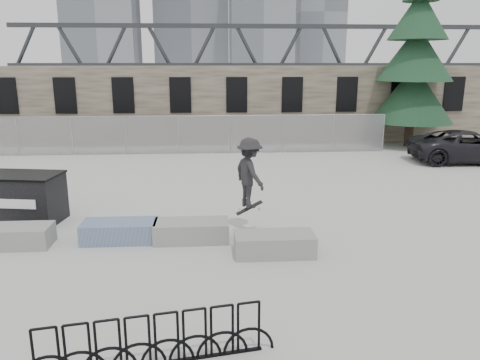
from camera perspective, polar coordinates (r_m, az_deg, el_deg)
name	(u,v)px	position (r m, az deg, el deg)	size (l,w,h in m)	color
ground	(152,241)	(13.03, -10.73, -7.32)	(120.00, 120.00, 0.00)	#AEAFAA
stone_wall	(182,105)	(28.43, -7.08, 9.11)	(36.00, 2.58, 4.50)	brown
chainlink_fence	(179,134)	(24.86, -7.47, 5.54)	(22.06, 0.06, 2.02)	gray
planter_far_left	(12,235)	(13.74, -26.01, -6.10)	(2.00, 0.90, 0.55)	gray
planter_center_left	(120,230)	(13.13, -14.43, -5.98)	(2.00, 0.90, 0.55)	#2B4A82
planter_center_right	(192,230)	(12.81, -5.93, -6.10)	(2.00, 0.90, 0.55)	gray
planter_offset	(274,243)	(11.89, 4.23, -7.70)	(2.00, 0.90, 0.55)	gray
dumpster	(23,198)	(15.53, -24.93, -1.99)	(2.45, 1.73, 1.49)	black
bike_rack	(152,341)	(7.94, -10.62, -18.74)	(3.98, 0.77, 0.90)	black
spruce_tree	(415,59)	(28.47, 20.60, 13.64)	(4.54, 4.54, 11.50)	#38281E
truss_bridge	(269,66)	(67.56, 3.50, 13.66)	(70.00, 3.00, 9.80)	#2D3033
suv	(469,146)	(25.16, 26.11, 3.69)	(2.54, 5.51, 1.53)	black
skateboarder	(250,173)	(12.90, 1.17, 0.85)	(1.19, 1.45, 2.17)	#232325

